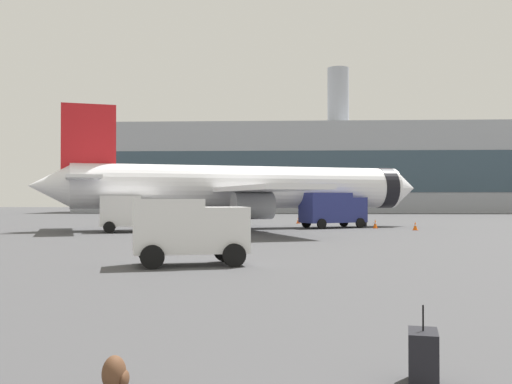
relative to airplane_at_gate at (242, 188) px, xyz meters
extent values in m
cylinder|color=white|center=(0.22, 0.08, 0.04)|extent=(29.44, 14.01, 3.80)
cone|color=white|center=(15.40, 5.73, 0.04)|extent=(3.51, 4.22, 3.61)
cone|color=white|center=(-15.34, -5.70, 0.04)|extent=(4.19, 4.32, 3.42)
cylinder|color=black|center=(13.34, 4.96, 0.04)|extent=(2.66, 4.12, 3.88)
cube|color=white|center=(-3.51, 7.23, -0.26)|extent=(10.07, 16.67, 0.36)
cube|color=white|center=(2.07, -7.77, -0.26)|extent=(10.07, 16.67, 0.36)
cylinder|color=gray|center=(-2.63, 4.89, -1.56)|extent=(3.77, 3.18, 2.20)
cylinder|color=gray|center=(1.20, -5.42, -1.56)|extent=(3.77, 3.18, 2.20)
cube|color=red|center=(-12.44, -4.62, 3.64)|extent=(4.25, 1.87, 6.40)
cube|color=white|center=(-14.02, -1.80, 0.64)|extent=(4.53, 6.53, 0.24)
cube|color=white|center=(-11.79, -7.80, 0.64)|extent=(4.53, 6.53, 0.24)
cylinder|color=black|center=(11.47, 4.26, -2.76)|extent=(0.36, 0.36, 1.80)
cylinder|color=black|center=(-2.49, 1.63, -2.76)|extent=(0.44, 0.44, 1.80)
cylinder|color=black|center=(-0.82, -2.86, -2.76)|extent=(0.44, 0.44, 1.80)
cube|color=white|center=(-6.84, -6.07, -2.14)|extent=(2.17, 2.55, 2.04)
cube|color=#1E232D|center=(-6.15, -5.89, -1.66)|extent=(0.57, 1.94, 0.84)
cube|color=white|center=(-9.16, -6.67, -1.96)|extent=(3.57, 2.91, 2.40)
cylinder|color=black|center=(-7.01, -4.93, -3.21)|extent=(0.93, 0.44, 0.90)
cylinder|color=black|center=(-6.44, -7.15, -3.21)|extent=(0.93, 0.44, 0.90)
cylinder|color=black|center=(-10.26, -5.76, -3.21)|extent=(0.93, 0.44, 0.90)
cylinder|color=black|center=(-9.69, -7.99, -3.21)|extent=(0.93, 0.44, 0.90)
cube|color=navy|center=(10.07, 2.51, -2.01)|extent=(2.66, 2.92, 2.29)
cube|color=#1E232D|center=(10.68, 2.87, -1.47)|extent=(1.16, 1.91, 0.95)
cube|color=navy|center=(7.48, 0.99, -1.81)|extent=(4.94, 4.25, 2.70)
cylinder|color=black|center=(9.39, 3.56, -3.21)|extent=(0.89, 0.64, 0.90)
cylinder|color=black|center=(10.65, 1.40, -3.21)|extent=(0.89, 0.64, 0.90)
cylinder|color=black|center=(5.76, 1.44, -3.21)|extent=(0.89, 0.64, 0.90)
cylinder|color=black|center=(7.02, -0.72, -3.21)|extent=(0.89, 0.64, 0.90)
cube|color=white|center=(1.27, -29.34, -2.27)|extent=(2.24, 2.40, 1.78)
cube|color=#1E232D|center=(1.99, -29.14, -1.85)|extent=(0.57, 1.75, 0.74)
cube|color=white|center=(-0.85, -29.94, -2.11)|extent=(3.08, 2.64, 2.10)
cylinder|color=black|center=(1.20, -28.27, -3.21)|extent=(0.93, 0.46, 0.90)
cylinder|color=black|center=(1.77, -30.29, -3.21)|extent=(0.93, 0.46, 0.90)
cylinder|color=black|center=(-1.77, -29.11, -3.21)|extent=(0.93, 0.46, 0.90)
cylinder|color=black|center=(-1.20, -31.13, -3.21)|extent=(0.93, 0.46, 0.90)
cube|color=#F2590C|center=(-10.26, 2.69, -3.64)|extent=(0.44, 0.44, 0.04)
cone|color=#F2590C|center=(-10.26, 2.69, -3.22)|extent=(0.36, 0.36, 0.78)
cylinder|color=white|center=(-10.26, 2.69, -3.18)|extent=(0.23, 0.23, 0.10)
cube|color=#F2590C|center=(11.91, 0.81, -3.64)|extent=(0.44, 0.44, 0.04)
cone|color=#F2590C|center=(11.91, 0.81, -3.22)|extent=(0.36, 0.36, 0.78)
cylinder|color=white|center=(11.91, 0.81, -3.18)|extent=(0.23, 0.23, 0.10)
cube|color=#F2590C|center=(14.77, -2.35, -3.64)|extent=(0.44, 0.44, 0.04)
cone|color=#F2590C|center=(14.77, -2.35, -3.26)|extent=(0.36, 0.36, 0.70)
cylinder|color=white|center=(14.77, -2.35, -3.23)|extent=(0.23, 0.23, 0.10)
cube|color=#F2590C|center=(5.27, 11.35, -3.64)|extent=(0.44, 0.44, 0.04)
cone|color=#F2590C|center=(5.27, 11.35, -3.30)|extent=(0.36, 0.36, 0.63)
cylinder|color=white|center=(5.27, 11.35, -3.27)|extent=(0.23, 0.23, 0.10)
cube|color=black|center=(5.57, -44.40, -3.27)|extent=(0.52, 0.71, 0.70)
cylinder|color=black|center=(5.57, -44.40, -2.74)|extent=(0.02, 0.02, 0.36)
cylinder|color=black|center=(5.62, -44.18, -3.62)|extent=(0.08, 0.05, 0.08)
ellipsoid|color=brown|center=(1.36, -44.90, -3.42)|extent=(0.32, 0.40, 0.48)
ellipsoid|color=brown|center=(1.50, -44.90, -3.49)|extent=(0.12, 0.28, 0.24)
cube|color=#9EA3AD|center=(12.78, 69.67, 5.24)|extent=(101.39, 17.46, 17.79)
cube|color=#334756|center=(12.78, 60.89, 4.35)|extent=(96.32, 0.10, 8.01)
cylinder|color=#9EA3AD|center=(15.03, 69.67, 20.13)|extent=(4.40, 4.40, 12.00)
camera|label=1|loc=(3.62, -52.75, -1.09)|focal=41.51mm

